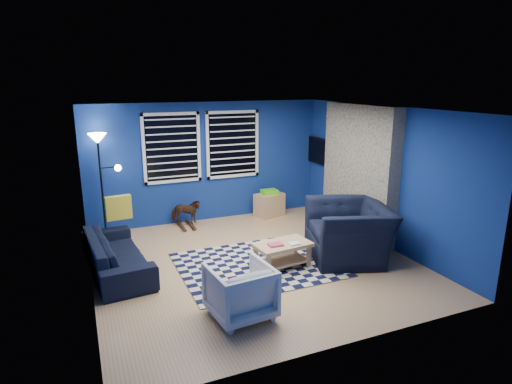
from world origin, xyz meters
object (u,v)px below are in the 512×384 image
rocking_horse (186,212)px  coffee_table (282,250)px  cabinet (269,204)px  tv (321,151)px  armchair_bent (240,291)px  sofa (117,254)px  floor_lamp (100,153)px  armchair_big (349,231)px

rocking_horse → coffee_table: 2.71m
rocking_horse → cabinet: 1.89m
tv → coffee_table: (-2.10, -2.37, -1.09)m
armchair_bent → coffee_table: bearing=-141.7°
sofa → cabinet: 3.79m
cabinet → tv: bearing=-27.2°
cabinet → floor_lamp: floor_lamp is taller
floor_lamp → tv: bearing=-3.1°
tv → cabinet: 1.63m
armchair_big → coffee_table: size_ratio=1.51×
armchair_bent → cabinet: (2.09, 3.67, -0.09)m
coffee_table → floor_lamp: 3.84m
coffee_table → tv: bearing=48.5°
armchair_big → coffee_table: 1.24m
rocking_horse → coffee_table: (0.94, -2.54, -0.02)m
rocking_horse → cabinet: (1.89, 0.04, -0.06)m
cabinet → sofa: bearing=-170.8°
rocking_horse → sofa: bearing=160.9°
rocking_horse → tv: bearing=-69.8°
rocking_horse → armchair_big: bearing=-116.6°
coffee_table → cabinet: bearing=69.7°
floor_lamp → rocking_horse: bearing=-2.9°
coffee_table → floor_lamp: floor_lamp is taller
armchair_big → armchair_bent: (-2.36, -1.06, -0.11)m
armchair_bent → floor_lamp: size_ratio=0.39×
armchair_big → cabinet: (-0.27, 2.61, -0.20)m
cabinet → floor_lamp: bearing=162.2°
tv → cabinet: bearing=169.9°
coffee_table → floor_lamp: size_ratio=0.47×
sofa → coffee_table: 2.60m
sofa → cabinet: (3.40, 1.68, -0.03)m
tv → sofa: (-4.55, -1.48, -1.11)m
tv → armchair_bent: size_ratio=1.30×
sofa → coffee_table: bearing=-115.5°
sofa → rocking_horse: bearing=-47.8°
armchair_big → coffee_table: (-1.23, 0.03, -0.15)m
armchair_big → armchair_bent: bearing=-47.9°
sofa → coffee_table: size_ratio=2.14×
cabinet → coffee_table: bearing=-127.4°
coffee_table → floor_lamp: bearing=133.3°
armchair_big → armchair_bent: 2.59m
armchair_bent → rocking_horse: armchair_bent is taller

